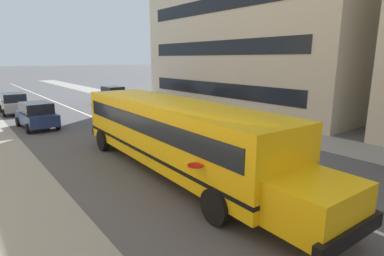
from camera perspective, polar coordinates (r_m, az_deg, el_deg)
ground_plane at (r=12.49m, az=5.49°, el=-7.56°), size 400.00×400.00×0.00m
sidewalk_far at (r=17.86m, az=22.29°, el=-2.23°), size 120.00×3.00×0.01m
sidewalk_near at (r=9.60m, az=-28.45°, el=-15.60°), size 120.00×3.00×0.01m
lane_centreline at (r=12.49m, az=5.49°, el=-7.55°), size 110.00×0.16×0.01m
school_bus at (r=11.71m, az=-3.24°, el=-0.17°), size 12.93×3.29×2.88m
parked_car_maroon_past_driveway at (r=31.54m, az=-14.29°, el=5.98°), size 3.93×1.94×1.64m
parked_car_grey_under_tree at (r=28.52m, az=-29.97°, el=4.01°), size 3.96×1.99×1.64m
parked_car_red_far_corner at (r=24.96m, az=-7.96°, el=4.58°), size 3.92×1.92×1.64m
parked_car_dark_blue_end_of_row at (r=21.79m, az=-26.73°, el=2.17°), size 3.97×2.03×1.64m
apartment_block_far_left at (r=29.77m, az=13.99°, el=19.93°), size 19.82×12.61×16.50m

